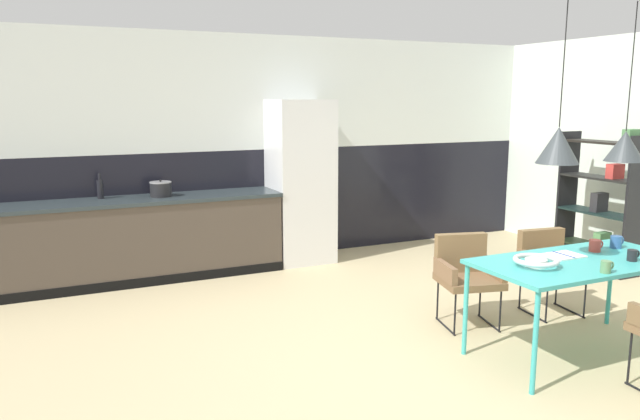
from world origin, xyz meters
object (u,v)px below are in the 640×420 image
Objects in this scene: armchair_corner_seat at (466,268)px; open_book at (563,255)px; bottle_spice_small at (100,189)px; refrigerator_column at (301,182)px; mug_short_terracotta at (595,246)px; mug_wide_latte at (633,255)px; mug_dark_espresso at (616,242)px; mug_tall_blue at (606,267)px; fruit_bowl at (536,261)px; cooking_pot at (161,189)px; dining_table at (581,266)px; open_shelf_unit at (601,197)px; pendant_lamp_over_table_near at (558,145)px; armchair_head_of_table at (549,260)px; pendant_lamp_over_table_far at (625,146)px.

open_book is (0.30, -0.77, 0.26)m from armchair_corner_seat.
bottle_spice_small is at bearing -30.78° from armchair_corner_seat.
mug_short_terracotta is (1.10, -3.28, -0.17)m from refrigerator_column.
armchair_corner_seat is 1.30m from mug_wide_latte.
mug_dark_espresso reaches higher than mug_tall_blue.
cooking_pot reaches higher than fruit_bowl.
mug_short_terracotta is (0.30, 0.14, 0.09)m from dining_table.
open_shelf_unit is at bearing 32.89° from fruit_bowl.
mug_dark_espresso is 1.20m from pendant_lamp_over_table_near.
open_book is (-0.57, -0.69, 0.26)m from armchair_head_of_table.
armchair_head_of_table is 2.76× the size of bottle_spice_small.
mug_dark_espresso is (0.99, 0.15, 0.01)m from fruit_bowl.
refrigerator_column is 7.10× the size of bottle_spice_small.
mug_wide_latte is at bearing -86.91° from mug_short_terracotta.
refrigerator_column is 7.05× the size of open_book.
armchair_corner_seat is 5.73× the size of mug_dark_espresso.
mug_wide_latte and mug_tall_blue have the same top height.
mug_short_terracotta is 2.38m from open_shelf_unit.
bottle_spice_small is at bearing 127.09° from pendant_lamp_over_table_near.
open_shelf_unit reaches higher than armchair_head_of_table.
armchair_corner_seat is 2.61m from open_shelf_unit.
bottle_spice_small is at bearing 126.70° from mug_tall_blue.
cooking_pot reaches higher than mug_short_terracotta.
mug_dark_espresso is (0.25, 0.01, 0.00)m from mug_short_terracotta.
armchair_corner_seat is (-0.34, 0.90, -0.21)m from dining_table.
fruit_bowl reaches higher than armchair_corner_seat.
mug_dark_espresso is (1.35, -3.27, -0.16)m from refrigerator_column.
bottle_spice_small is (-3.55, 2.74, 0.51)m from armchair_head_of_table.
pendant_lamp_over_table_near is at bearing 164.91° from mug_wide_latte.
cooking_pot is (-2.08, 2.54, 0.48)m from armchair_corner_seat.
open_shelf_unit is 3.07m from pendant_lamp_over_table_near.
pendant_lamp_over_table_near is 0.99× the size of pendant_lamp_over_table_far.
mug_tall_blue reaches higher than open_book.
open_shelf_unit is at bearing 39.82° from mug_short_terracotta.
armchair_head_of_table is 1.84m from open_shelf_unit.
refrigerator_column reaches higher than mug_tall_blue.
refrigerator_column reaches higher than mug_dark_espresso.
refrigerator_column is at bearing 103.23° from dining_table.
armchair_corner_seat is (-0.87, 0.08, 0.00)m from armchair_head_of_table.
mug_dark_espresso reaches higher than open_book.
open_shelf_unit is at bearing -20.26° from bottle_spice_small.
pendant_lamp_over_table_near is (-0.28, -0.14, 0.85)m from open_book.
bottle_spice_small is 5.50m from open_shelf_unit.
mug_dark_espresso reaches higher than armchair_corner_seat.
fruit_bowl is 3.06m from open_shelf_unit.
mug_tall_blue is at bearing -57.92° from pendant_lamp_over_table_near.
mug_short_terracotta is at bearing 47.63° from mug_tall_blue.
bottle_spice_small is 0.24× the size of pendant_lamp_over_table_far.
pendant_lamp_over_table_near is (0.12, -0.01, 0.82)m from fruit_bowl.
pendant_lamp_over_table_far reaches higher than armchair_head_of_table.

